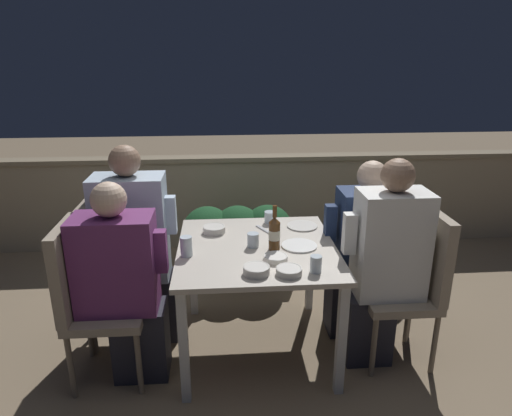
{
  "coord_description": "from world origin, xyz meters",
  "views": [
    {
      "loc": [
        -0.2,
        -2.52,
        1.83
      ],
      "look_at": [
        0.0,
        0.07,
        0.94
      ],
      "focal_mm": 32.0,
      "sensor_mm": 36.0,
      "label": 1
    }
  ],
  "objects": [
    {
      "name": "ground_plane",
      "position": [
        0.0,
        0.0,
        0.0
      ],
      "size": [
        16.0,
        16.0,
        0.0
      ],
      "primitive_type": "plane",
      "color": "#847056"
    },
    {
      "name": "parapet_wall",
      "position": [
        0.0,
        1.73,
        0.45
      ],
      "size": [
        9.0,
        0.18,
        0.89
      ],
      "color": "gray",
      "rests_on": "ground_plane"
    },
    {
      "name": "dining_table",
      "position": [
        0.0,
        0.0,
        0.63
      ],
      "size": [
        0.95,
        0.99,
        0.72
      ],
      "color": "#BCB2A3",
      "rests_on": "ground_plane"
    },
    {
      "name": "planter_hedge",
      "position": [
        -0.08,
        0.95,
        0.36
      ],
      "size": [
        0.9,
        0.47,
        0.64
      ],
      "color": "brown",
      "rests_on": "ground_plane"
    },
    {
      "name": "chair_left_near",
      "position": [
        -0.97,
        -0.19,
        0.56
      ],
      "size": [
        0.43,
        0.43,
        0.96
      ],
      "color": "gray",
      "rests_on": "ground_plane"
    },
    {
      "name": "person_purple_stripe",
      "position": [
        -0.76,
        -0.19,
        0.59
      ],
      "size": [
        0.5,
        0.26,
        1.19
      ],
      "color": "#282833",
      "rests_on": "ground_plane"
    },
    {
      "name": "chair_left_far",
      "position": [
        -0.95,
        0.2,
        0.56
      ],
      "size": [
        0.43,
        0.43,
        0.96
      ],
      "color": "gray",
      "rests_on": "ground_plane"
    },
    {
      "name": "person_blue_shirt",
      "position": [
        -0.75,
        0.2,
        0.65
      ],
      "size": [
        0.51,
        0.26,
        1.31
      ],
      "color": "#282833",
      "rests_on": "ground_plane"
    },
    {
      "name": "chair_right_near",
      "position": [
        0.94,
        -0.15,
        0.56
      ],
      "size": [
        0.43,
        0.43,
        0.96
      ],
      "color": "gray",
      "rests_on": "ground_plane"
    },
    {
      "name": "person_white_polo",
      "position": [
        0.74,
        -0.15,
        0.64
      ],
      "size": [
        0.49,
        0.26,
        1.28
      ],
      "color": "#282833",
      "rests_on": "ground_plane"
    },
    {
      "name": "chair_right_far",
      "position": [
        0.91,
        0.16,
        0.56
      ],
      "size": [
        0.43,
        0.43,
        0.96
      ],
      "color": "gray",
      "rests_on": "ground_plane"
    },
    {
      "name": "person_navy_jumper",
      "position": [
        0.7,
        0.16,
        0.6
      ],
      "size": [
        0.48,
        0.26,
        1.19
      ],
      "color": "#282833",
      "rests_on": "ground_plane"
    },
    {
      "name": "beer_bottle",
      "position": [
        0.1,
        -0.05,
        0.82
      ],
      "size": [
        0.07,
        0.07,
        0.27
      ],
      "color": "brown",
      "rests_on": "dining_table"
    },
    {
      "name": "plate_0",
      "position": [
        0.25,
        -0.02,
        0.72
      ],
      "size": [
        0.22,
        0.22,
        0.01
      ],
      "color": "white",
      "rests_on": "dining_table"
    },
    {
      "name": "plate_1",
      "position": [
        0.33,
        0.3,
        0.72
      ],
      "size": [
        0.2,
        0.2,
        0.01
      ],
      "color": "silver",
      "rests_on": "dining_table"
    },
    {
      "name": "bowl_0",
      "position": [
        0.14,
        -0.37,
        0.74
      ],
      "size": [
        0.14,
        0.14,
        0.04
      ],
      "color": "beige",
      "rests_on": "dining_table"
    },
    {
      "name": "bowl_1",
      "position": [
        -0.26,
        0.25,
        0.74
      ],
      "size": [
        0.15,
        0.15,
        0.04
      ],
      "color": "beige",
      "rests_on": "dining_table"
    },
    {
      "name": "bowl_2",
      "position": [
        -0.03,
        -0.36,
        0.74
      ],
      "size": [
        0.14,
        0.14,
        0.05
      ],
      "color": "beige",
      "rests_on": "dining_table"
    },
    {
      "name": "bowl_3",
      "position": [
        0.09,
        -0.2,
        0.73
      ],
      "size": [
        0.14,
        0.14,
        0.03
      ],
      "color": "silver",
      "rests_on": "dining_table"
    },
    {
      "name": "glass_cup_0",
      "position": [
        0.29,
        -0.36,
        0.76
      ],
      "size": [
        0.06,
        0.06,
        0.09
      ],
      "color": "silver",
      "rests_on": "dining_table"
    },
    {
      "name": "glass_cup_1",
      "position": [
        -0.41,
        -0.1,
        0.77
      ],
      "size": [
        0.07,
        0.07,
        0.12
      ],
      "color": "silver",
      "rests_on": "dining_table"
    },
    {
      "name": "glass_cup_2",
      "position": [
        0.12,
        0.4,
        0.76
      ],
      "size": [
        0.08,
        0.08,
        0.08
      ],
      "color": "silver",
      "rests_on": "dining_table"
    },
    {
      "name": "glass_cup_3",
      "position": [
        -0.02,
        -0.0,
        0.76
      ],
      "size": [
        0.07,
        0.07,
        0.09
      ],
      "color": "silver",
      "rests_on": "dining_table"
    },
    {
      "name": "fork_0",
      "position": [
        0.07,
        0.26,
        0.72
      ],
      "size": [
        0.1,
        0.16,
        0.01
      ],
      "color": "silver",
      "rests_on": "dining_table"
    },
    {
      "name": "potted_plant",
      "position": [
        1.11,
        0.88,
        0.48
      ],
      "size": [
        0.39,
        0.39,
        0.77
      ],
      "color": "#9E5638",
      "rests_on": "ground_plane"
    }
  ]
}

